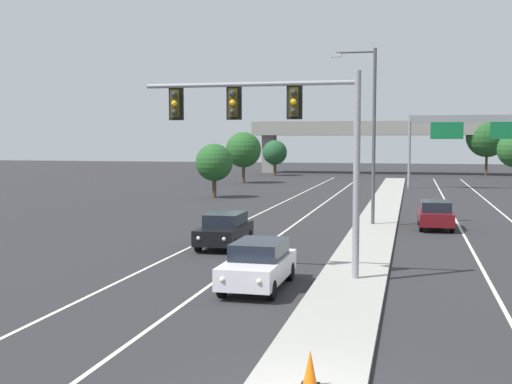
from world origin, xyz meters
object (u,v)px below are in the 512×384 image
Objects in this scene: traffic_cone_median_nose at (310,369)px; tree_far_left_b at (243,150)px; overhead_signal_mast at (280,126)px; car_oncoming_white at (258,264)px; tree_far_right_c at (487,137)px; street_lamp_median at (370,126)px; car_receding_darkred at (435,214)px; tree_far_left_c at (275,153)px; car_oncoming_black at (225,229)px; tree_far_left_a at (214,163)px; highway_sign_gantry at (477,128)px.

tree_far_left_b reaches higher than traffic_cone_median_nose.
tree_far_left_b is at bearing 105.83° from overhead_signal_mast.
tree_far_right_c is at bearing 78.74° from car_oncoming_white.
overhead_signal_mast is 15.43m from street_lamp_median.
car_oncoming_white is 17.90m from car_receding_darkred.
tree_far_left_c is (-16.22, 51.65, -2.59)m from street_lamp_median.
tree_far_left_a reaches higher than car_oncoming_black.
car_oncoming_white is 6.06× the size of traffic_cone_median_nose.
car_oncoming_white is at bearing -75.07° from tree_far_left_b.
highway_sign_gantry is (14.65, 39.97, 5.34)m from car_oncoming_black.
traffic_cone_median_nose is (3.09, -8.82, -0.31)m from car_oncoming_white.
tree_far_left_b is at bearing 103.29° from car_oncoming_black.
car_oncoming_white is 8.67m from car_oncoming_black.
tree_far_left_a is (-14.17, 16.02, -2.76)m from street_lamp_median.
highway_sign_gantry is at bearing 81.09° from car_receding_darkred.
street_lamp_median is 2.03× the size of tree_far_left_c.
tree_far_right_c is (8.80, 59.04, 4.58)m from car_receding_darkred.
car_oncoming_white is (-2.60, -16.92, -4.97)m from street_lamp_median.
traffic_cone_median_nose is 0.09× the size of tree_far_right_c.
car_oncoming_white is at bearing -104.02° from overhead_signal_mast.
car_oncoming_black is 61.51m from tree_far_left_c.
highway_sign_gantry is (4.89, 31.18, 5.34)m from car_receding_darkred.
highway_sign_gantry is 1.61× the size of tree_far_right_c.
street_lamp_median is 2.22× the size of car_receding_darkred.
tree_far_right_c is (18.56, 67.83, 4.58)m from car_oncoming_black.
overhead_signal_mast is at bearing -101.20° from tree_far_right_c.
street_lamp_median reaches higher than tree_far_right_c.
tree_far_right_c reaches higher than car_receding_darkred.
highway_sign_gantry is at bearing 76.89° from overhead_signal_mast.
car_oncoming_white and car_receding_darkred have the same top height.
overhead_signal_mast is at bearing -111.30° from car_receding_darkred.
traffic_cone_median_nose is at bearing -75.62° from overhead_signal_mast.
street_lamp_median reaches higher than tree_far_left_c.
overhead_signal_mast is 0.78× the size of street_lamp_median.
tree_far_right_c is at bearing 82.01° from highway_sign_gantry.
tree_far_left_a is (2.05, -35.63, -0.18)m from tree_far_left_c.
tree_far_left_b reaches higher than tree_far_left_c.
car_oncoming_black is at bearing -124.06° from street_lamp_median.
traffic_cone_median_nose is at bearing -74.42° from tree_far_left_b.
tree_far_left_c is 0.60× the size of tree_far_right_c.
car_oncoming_white is 0.34× the size of highway_sign_gantry.
car_oncoming_white is at bearing 109.34° from traffic_cone_median_nose.
tree_far_left_a is 0.79× the size of tree_far_left_b.
street_lamp_median reaches higher than highway_sign_gantry.
car_receding_darkred is at bearing -98.91° from highway_sign_gantry.
highway_sign_gantry reaches higher than tree_far_left_c.
tree_far_left_b reaches higher than tree_far_left_a.
highway_sign_gantry is at bearing 81.88° from traffic_cone_median_nose.
car_oncoming_black is at bearing -105.30° from tree_far_right_c.
overhead_signal_mast reaches higher than tree_far_left_b.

